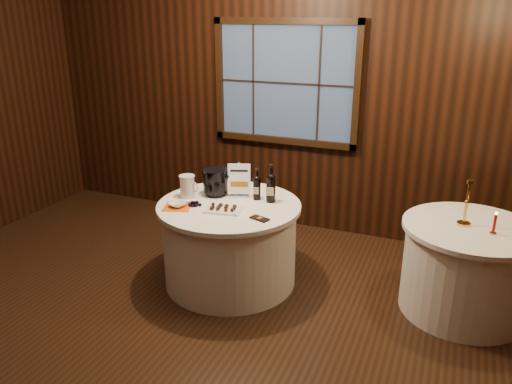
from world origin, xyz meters
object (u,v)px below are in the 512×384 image
at_px(port_bottle_right, 271,186).
at_px(red_candle, 494,225).
at_px(cracker_bowl, 177,205).
at_px(brass_candlestick, 466,209).
at_px(port_bottle_left, 257,186).
at_px(chocolate_plate, 223,209).
at_px(chocolate_box, 260,219).
at_px(glass_pitcher, 187,186).
at_px(sign_stand, 239,185).
at_px(side_table, 466,269).
at_px(grape_bunch, 194,204).
at_px(main_table, 230,243).
at_px(ice_bucket, 215,181).

relative_size(port_bottle_right, red_candle, 1.89).
relative_size(cracker_bowl, brass_candlestick, 0.38).
xyz_separation_m(port_bottle_left, chocolate_plate, (-0.16, -0.37, -0.11)).
bearing_deg(port_bottle_right, chocolate_box, -95.60).
bearing_deg(red_candle, glass_pitcher, -175.89).
relative_size(sign_stand, glass_pitcher, 1.59).
height_order(side_table, cracker_bowl, cracker_bowl).
xyz_separation_m(chocolate_plate, grape_bunch, (-0.28, -0.01, 0.00)).
distance_m(chocolate_box, cracker_bowl, 0.77).
distance_m(chocolate_plate, brass_candlestick, 1.97).
bearing_deg(glass_pitcher, red_candle, 7.19).
distance_m(sign_stand, port_bottle_left, 0.18).
distance_m(chocolate_box, brass_candlestick, 1.64).
bearing_deg(red_candle, main_table, -174.66).
xyz_separation_m(port_bottle_right, grape_bunch, (-0.58, -0.37, -0.13)).
bearing_deg(grape_bunch, brass_candlestick, 12.41).
xyz_separation_m(main_table, sign_stand, (0.01, 0.20, 0.49)).
height_order(port_bottle_right, chocolate_plate, port_bottle_right).
bearing_deg(side_table, red_candle, -34.50).
relative_size(grape_bunch, brass_candlestick, 0.50).
relative_size(main_table, glass_pitcher, 6.20).
relative_size(port_bottle_right, glass_pitcher, 1.68).
relative_size(grape_bunch, cracker_bowl, 1.33).
distance_m(side_table, brass_candlestick, 0.52).
bearing_deg(port_bottle_left, chocolate_plate, -120.75).
relative_size(port_bottle_left, cracker_bowl, 2.06).
bearing_deg(glass_pitcher, main_table, 0.97).
height_order(side_table, chocolate_box, chocolate_box).
bearing_deg(brass_candlestick, port_bottle_right, -176.06).
relative_size(main_table, ice_bucket, 5.16).
bearing_deg(grape_bunch, ice_bucket, 83.28).
distance_m(chocolate_plate, red_candle, 2.15).
relative_size(port_bottle_left, ice_bucket, 1.17).
bearing_deg(main_table, grape_bunch, -144.97).
bearing_deg(grape_bunch, chocolate_plate, 2.61).
xyz_separation_m(side_table, sign_stand, (-1.99, -0.10, 0.49)).
height_order(side_table, ice_bucket, ice_bucket).
relative_size(sign_stand, cracker_bowl, 2.32).
relative_size(main_table, side_table, 1.19).
relative_size(sign_stand, brass_candlestick, 0.87).
xyz_separation_m(main_table, red_candle, (2.14, 0.20, 0.46)).
height_order(side_table, sign_stand, sign_stand).
relative_size(main_table, port_bottle_left, 4.41).
distance_m(side_table, grape_bunch, 2.34).
distance_m(side_table, red_candle, 0.49).
relative_size(grape_bunch, glass_pitcher, 0.91).
height_order(main_table, grape_bunch, grape_bunch).
distance_m(port_bottle_left, port_bottle_right, 0.14).
relative_size(main_table, grape_bunch, 6.82).
bearing_deg(sign_stand, side_table, -17.51).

